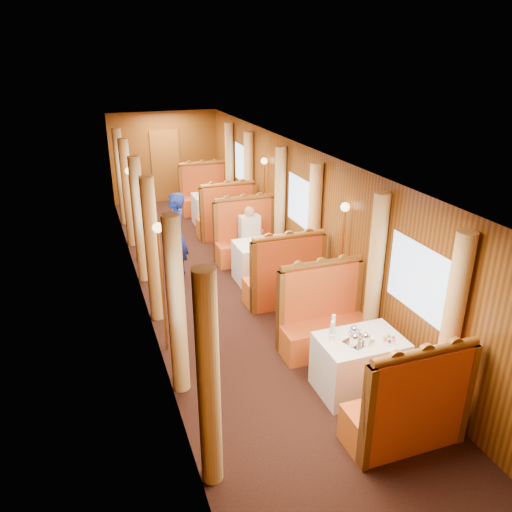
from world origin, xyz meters
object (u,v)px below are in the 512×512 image
tea_tray (358,342)px  teapot_back (354,334)px  table_far (215,209)px  table_mid (264,261)px  banquette_mid_aft (246,241)px  rose_vase_far (213,187)px  passenger (250,230)px  banquette_far_fwd (226,219)px  teapot_left (355,342)px  teapot_right (365,341)px  banquette_near_fwd (407,412)px  banquette_near_aft (323,323)px  rose_vase_mid (262,233)px  steward (176,236)px  fruit_plate (389,340)px  table_near (359,364)px  banquette_far_aft (205,197)px  banquette_mid_fwd (284,281)px

tea_tray → teapot_back: teapot_back is taller
table_far → teapot_back: size_ratio=6.18×
tea_tray → table_mid: bearing=88.9°
banquette_mid_aft → rose_vase_far: (-0.02, 2.51, 0.50)m
passenger → rose_vase_far: bearing=90.4°
table_mid → banquette_far_fwd: bearing=90.0°
teapot_left → teapot_right: bearing=-29.8°
table_far → banquette_far_fwd: 1.02m
banquette_near_fwd → banquette_near_aft: same height
table_far → rose_vase_far: bearing=132.7°
teapot_left → teapot_right: size_ratio=1.01×
banquette_mid_aft → rose_vase_mid: (-0.02, -0.98, 0.50)m
teapot_left → steward: 4.48m
fruit_plate → passenger: bearing=93.8°
fruit_plate → passenger: size_ratio=0.32×
teapot_back → table_near: bearing=-30.3°
passenger → tea_tray: bearing=-90.9°
table_mid → rose_vase_far: rose_vase_far is taller
teapot_back → passenger: 4.25m
banquette_far_aft → steward: 4.16m
banquette_far_fwd → fruit_plate: 6.16m
table_far → banquette_far_fwd: banquette_far_fwd is taller
table_near → banquette_far_aft: bearing=90.0°
banquette_mid_fwd → teapot_back: size_ratio=7.89×
table_mid → banquette_mid_aft: (0.00, 1.01, 0.05)m
banquette_mid_fwd → teapot_right: 2.66m
table_mid → steward: 1.70m
steward → banquette_far_aft: bearing=-176.3°
table_near → banquette_near_fwd: (0.00, -1.01, 0.05)m
table_near → table_mid: size_ratio=1.00×
tea_tray → teapot_right: (0.04, -0.09, 0.06)m
banquette_mid_fwd → steward: (-1.50, 1.67, 0.41)m
teapot_left → banquette_near_aft: bearing=61.4°
table_near → teapot_left: teapot_left is taller
banquette_mid_aft → rose_vase_mid: 1.10m
teapot_right → passenger: passenger is taller
teapot_back → steward: 4.35m
banquette_near_aft → teapot_right: size_ratio=7.99×
banquette_far_fwd → rose_vase_mid: 2.50m
teapot_back → steward: size_ratio=0.10×
banquette_far_aft → tea_tray: 8.07m
table_mid → banquette_mid_fwd: banquette_mid_fwd is taller
table_near → banquette_near_aft: 1.02m
banquette_near_aft → teapot_right: (-0.03, -1.16, 0.39)m
table_mid → fruit_plate: (0.29, -3.66, 0.39)m
banquette_near_aft → teapot_left: (-0.17, -1.13, 0.40)m
table_mid → rose_vase_far: (-0.02, 3.52, 0.55)m
tea_tray → banquette_far_fwd: bearing=89.3°
banquette_near_fwd → table_far: (0.00, 8.01, -0.05)m
banquette_near_aft → fruit_plate: bearing=-76.0°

